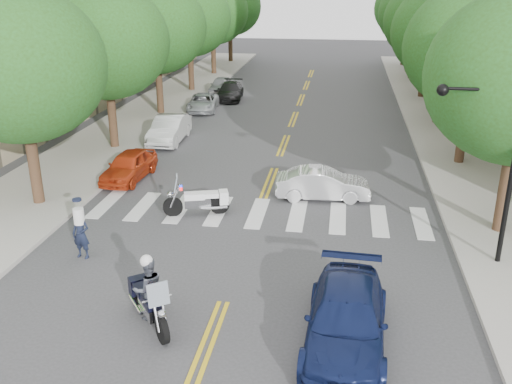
% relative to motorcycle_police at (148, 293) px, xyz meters
% --- Properties ---
extents(ground, '(140.00, 140.00, 0.00)m').
position_rel_motorcycle_police_xyz_m(ground, '(1.72, 1.28, -0.91)').
color(ground, '#38383A').
rests_on(ground, ground).
extents(sidewalk_left, '(5.00, 60.00, 0.15)m').
position_rel_motorcycle_police_xyz_m(sidewalk_left, '(-7.78, 23.28, -0.83)').
color(sidewalk_left, '#9E9991').
rests_on(sidewalk_left, ground).
extents(sidewalk_right, '(5.00, 60.00, 0.15)m').
position_rel_motorcycle_police_xyz_m(sidewalk_right, '(11.22, 23.28, -0.83)').
color(sidewalk_right, '#9E9991').
rests_on(sidewalk_right, ground).
extents(tree_l_0, '(6.40, 6.40, 8.45)m').
position_rel_motorcycle_police_xyz_m(tree_l_0, '(-7.08, 7.28, 4.65)').
color(tree_l_0, '#382316').
rests_on(tree_l_0, ground).
extents(tree_l_1, '(6.40, 6.40, 8.45)m').
position_rel_motorcycle_police_xyz_m(tree_l_1, '(-7.08, 15.28, 4.65)').
color(tree_l_1, '#382316').
rests_on(tree_l_1, ground).
extents(tree_l_2, '(6.40, 6.40, 8.45)m').
position_rel_motorcycle_police_xyz_m(tree_l_2, '(-7.08, 23.28, 4.65)').
color(tree_l_2, '#382316').
rests_on(tree_l_2, ground).
extents(tree_l_3, '(6.40, 6.40, 8.45)m').
position_rel_motorcycle_police_xyz_m(tree_l_3, '(-7.08, 31.28, 4.65)').
color(tree_l_3, '#382316').
rests_on(tree_l_3, ground).
extents(tree_l_4, '(6.40, 6.40, 8.45)m').
position_rel_motorcycle_police_xyz_m(tree_l_4, '(-7.08, 39.28, 4.65)').
color(tree_l_4, '#382316').
rests_on(tree_l_4, ground).
extents(tree_l_5, '(6.40, 6.40, 8.45)m').
position_rel_motorcycle_police_xyz_m(tree_l_5, '(-7.08, 47.28, 4.65)').
color(tree_l_5, '#382316').
rests_on(tree_l_5, ground).
extents(tree_r_1, '(6.40, 6.40, 8.45)m').
position_rel_motorcycle_police_xyz_m(tree_r_1, '(10.52, 15.28, 4.65)').
color(tree_r_1, '#382316').
rests_on(tree_r_1, ground).
extents(tree_r_2, '(6.40, 6.40, 8.45)m').
position_rel_motorcycle_police_xyz_m(tree_r_2, '(10.52, 23.28, 4.65)').
color(tree_r_2, '#382316').
rests_on(tree_r_2, ground).
extents(tree_r_3, '(6.40, 6.40, 8.45)m').
position_rel_motorcycle_police_xyz_m(tree_r_3, '(10.52, 31.28, 4.65)').
color(tree_r_3, '#382316').
rests_on(tree_r_3, ground).
extents(tree_r_4, '(6.40, 6.40, 8.45)m').
position_rel_motorcycle_police_xyz_m(tree_r_4, '(10.52, 39.28, 4.65)').
color(tree_r_4, '#382316').
rests_on(tree_r_4, ground).
extents(tree_r_5, '(6.40, 6.40, 8.45)m').
position_rel_motorcycle_police_xyz_m(tree_r_5, '(10.52, 47.28, 4.65)').
color(tree_r_5, '#382316').
rests_on(tree_r_5, ground).
extents(traffic_signal_pole, '(2.82, 0.42, 6.00)m').
position_rel_motorcycle_police_xyz_m(traffic_signal_pole, '(9.44, 4.78, 2.82)').
color(traffic_signal_pole, black).
rests_on(traffic_signal_pole, ground).
extents(motorcycle_police, '(1.73, 2.15, 2.04)m').
position_rel_motorcycle_police_xyz_m(motorcycle_police, '(0.00, 0.00, 0.00)').
color(motorcycle_police, black).
rests_on(motorcycle_police, ground).
extents(motorcycle_parked, '(2.48, 1.11, 1.64)m').
position_rel_motorcycle_police_xyz_m(motorcycle_parked, '(-0.37, 7.36, -0.33)').
color(motorcycle_parked, black).
rests_on(motorcycle_parked, ground).
extents(officer_standing, '(0.67, 0.50, 1.67)m').
position_rel_motorcycle_police_xyz_m(officer_standing, '(-3.38, 3.28, -0.07)').
color(officer_standing, black).
rests_on(officer_standing, ground).
extents(convertible, '(3.95, 1.64, 1.27)m').
position_rel_motorcycle_police_xyz_m(convertible, '(4.14, 9.74, -0.27)').
color(convertible, silver).
rests_on(convertible, ground).
extents(sedan_blue, '(2.22, 4.98, 1.42)m').
position_rel_motorcycle_police_xyz_m(sedan_blue, '(5.14, -0.17, -0.20)').
color(sedan_blue, '#101A45').
rests_on(sedan_blue, ground).
extents(parked_car_a, '(1.78, 3.88, 1.29)m').
position_rel_motorcycle_police_xyz_m(parked_car_a, '(-4.58, 10.78, -0.26)').
color(parked_car_a, '#BC3514').
rests_on(parked_car_a, ground).
extents(parked_car_b, '(1.63, 4.40, 1.44)m').
position_rel_motorcycle_police_xyz_m(parked_car_b, '(-4.58, 17.00, -0.19)').
color(parked_car_b, silver).
rests_on(parked_car_b, ground).
extents(parked_car_c, '(2.26, 4.20, 1.12)m').
position_rel_motorcycle_police_xyz_m(parked_car_c, '(-4.58, 24.78, -0.35)').
color(parked_car_c, '#A4A7AB').
rests_on(parked_car_c, ground).
extents(parked_car_d, '(2.05, 4.37, 1.23)m').
position_rel_motorcycle_police_xyz_m(parked_car_d, '(-3.48, 28.75, -0.29)').
color(parked_car_d, black).
rests_on(parked_car_d, ground).
extents(parked_car_e, '(1.54, 3.74, 1.27)m').
position_rel_motorcycle_police_xyz_m(parked_car_e, '(-4.58, 30.78, -0.27)').
color(parked_car_e, '#A3A4A9').
rests_on(parked_car_e, ground).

